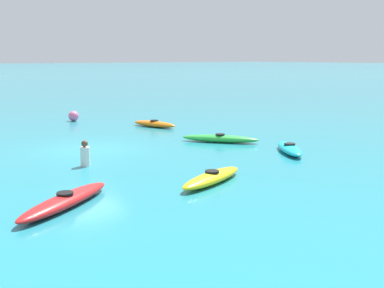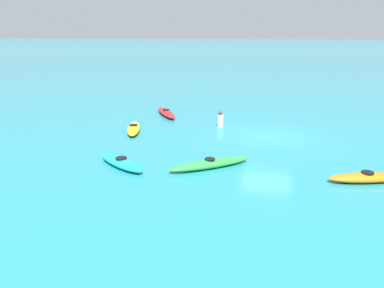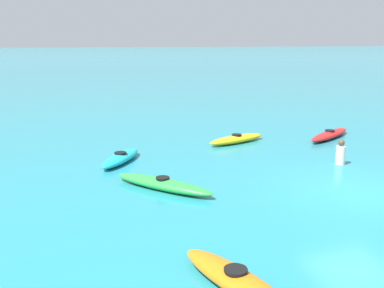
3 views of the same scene
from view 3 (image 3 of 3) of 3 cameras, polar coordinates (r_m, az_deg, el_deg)
name	(u,v)px [view 3 (image 3 of 3)]	position (r m, az deg, el deg)	size (l,w,h in m)	color
ground_plane	(359,192)	(13.54, 20.56, -5.77)	(600.00, 600.00, 0.00)	teal
kayak_orange	(235,280)	(8.05, 5.57, -16.86)	(2.78, 1.45, 0.37)	orange
kayak_red	(330,135)	(20.47, 17.17, 1.15)	(2.31, 3.21, 0.37)	red
kayak_green	(163,184)	(12.88, -3.76, -5.12)	(3.01, 2.57, 0.37)	green
kayak_cyan	(121,158)	(15.86, -9.11, -1.76)	(2.55, 2.04, 0.37)	#19B7C6
kayak_yellow	(236,139)	(18.77, 5.71, 0.64)	(1.54, 2.93, 0.37)	yellow
person_near_shore	(341,154)	(16.19, 18.45, -1.16)	(0.45, 0.45, 0.88)	silver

